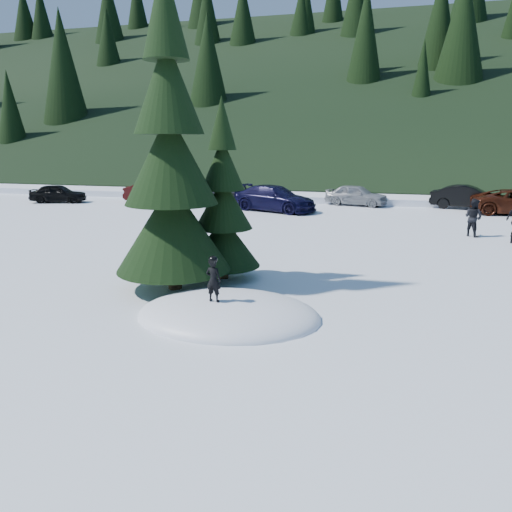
% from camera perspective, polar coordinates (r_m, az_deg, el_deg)
% --- Properties ---
extents(ground, '(200.00, 200.00, 0.00)m').
position_cam_1_polar(ground, '(12.09, -3.15, -6.89)').
color(ground, white).
rests_on(ground, ground).
extents(snow_mound, '(4.48, 3.52, 0.96)m').
position_cam_1_polar(snow_mound, '(12.09, -3.15, -6.89)').
color(snow_mound, white).
rests_on(snow_mound, ground).
extents(forest_hillside, '(200.00, 60.00, 25.00)m').
position_cam_1_polar(forest_hillside, '(65.41, 12.71, 20.19)').
color(forest_hillside, black).
rests_on(forest_hillside, ground).
extents(spruce_tall, '(3.20, 3.20, 8.60)m').
position_cam_1_polar(spruce_tall, '(13.87, -9.73, 9.58)').
color(spruce_tall, black).
rests_on(spruce_tall, ground).
extents(spruce_short, '(2.20, 2.20, 5.37)m').
position_cam_1_polar(spruce_short, '(14.91, -3.78, 5.28)').
color(spruce_short, black).
rests_on(spruce_short, ground).
extents(child_skier, '(0.39, 0.27, 1.01)m').
position_cam_1_polar(child_skier, '(11.54, -4.88, -2.77)').
color(child_skier, black).
rests_on(child_skier, snow_mound).
extents(adult_0, '(1.01, 1.01, 1.65)m').
position_cam_1_polar(adult_0, '(23.79, 23.57, 4.05)').
color(adult_0, black).
rests_on(adult_0, ground).
extents(car_0, '(3.89, 2.37, 1.24)m').
position_cam_1_polar(car_0, '(36.38, -21.68, 6.67)').
color(car_0, black).
rests_on(car_0, ground).
extents(car_1, '(4.59, 2.73, 1.43)m').
position_cam_1_polar(car_1, '(34.67, -11.24, 7.23)').
color(car_1, '#340A09').
rests_on(car_1, ground).
extents(car_2, '(5.18, 3.37, 1.32)m').
position_cam_1_polar(car_2, '(35.10, -4.90, 7.42)').
color(car_2, '#46474D').
rests_on(car_2, ground).
extents(car_3, '(5.62, 3.80, 1.51)m').
position_cam_1_polar(car_3, '(29.74, 2.12, 6.60)').
color(car_3, black).
rests_on(car_3, ground).
extents(car_4, '(4.22, 2.54, 1.34)m').
position_cam_1_polar(car_4, '(32.94, 11.39, 6.85)').
color(car_4, gray).
rests_on(car_4, ground).
extents(car_5, '(4.57, 2.36, 1.43)m').
position_cam_1_polar(car_5, '(33.25, 23.08, 6.20)').
color(car_5, black).
rests_on(car_5, ground).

